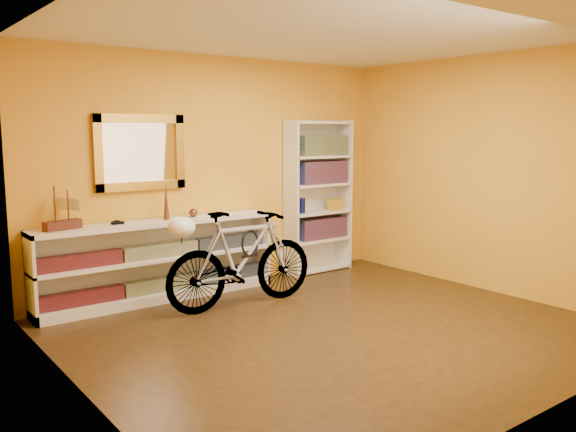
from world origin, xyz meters
TOP-DOWN VIEW (x-y plane):
  - floor at (0.00, 0.00)m, footprint 4.50×4.00m
  - ceiling at (0.00, 0.00)m, footprint 4.50×4.00m
  - back_wall at (0.00, 2.00)m, footprint 4.50×0.01m
  - left_wall at (-2.25, 0.00)m, footprint 0.01×4.00m
  - right_wall at (2.25, 0.00)m, footprint 0.01×4.00m
  - gilt_mirror at (-0.95, 1.97)m, footprint 0.98×0.06m
  - wall_socket at (0.90, 1.99)m, footprint 0.09×0.02m
  - console_unit at (-0.84, 1.81)m, footprint 2.60×0.35m
  - cd_row_lower at (-0.84, 1.79)m, footprint 2.50×0.13m
  - cd_row_upper at (-0.84, 1.79)m, footprint 2.50×0.13m
  - model_ship at (-1.82, 1.81)m, footprint 0.37×0.21m
  - toy_car at (-1.28, 1.81)m, footprint 0.00×0.00m
  - bronze_ornament at (-0.75, 1.81)m, footprint 0.06×0.06m
  - decorative_orb at (-0.44, 1.81)m, footprint 0.09×0.09m
  - bookcase at (1.34, 1.84)m, footprint 0.90×0.30m
  - book_row_a at (1.39, 1.84)m, footprint 0.70×0.22m
  - book_row_b at (1.39, 1.84)m, footprint 0.70×0.22m
  - book_row_c at (1.39, 1.84)m, footprint 0.70×0.22m
  - travel_mug at (1.07, 1.82)m, footprint 0.08×0.08m
  - red_tin at (1.14, 1.87)m, footprint 0.16×0.16m
  - yellow_bag at (1.59, 1.80)m, footprint 0.20×0.15m
  - bicycle at (-0.28, 1.10)m, footprint 0.53×1.71m
  - helmet at (-0.93, 1.14)m, footprint 0.26×0.25m
  - u_lock at (-0.18, 1.10)m, footprint 0.21×0.02m

SIDE VIEW (x-z plane):
  - floor at x=0.00m, z-range -0.01..0.00m
  - cd_row_lower at x=-0.84m, z-range 0.10..0.24m
  - wall_socket at x=0.90m, z-range 0.21..0.29m
  - console_unit at x=-0.84m, z-range 0.00..0.85m
  - bicycle at x=-0.28m, z-range 0.00..0.99m
  - cd_row_upper at x=-0.84m, z-range 0.47..0.60m
  - book_row_a at x=1.39m, z-range 0.42..0.68m
  - u_lock at x=-0.18m, z-range 0.54..0.75m
  - yellow_bag at x=1.59m, z-range 0.77..0.91m
  - toy_car at x=-1.28m, z-range 0.85..0.85m
  - travel_mug at x=1.07m, z-range 0.77..0.96m
  - helmet at x=-0.93m, z-range 0.77..0.97m
  - decorative_orb at x=-0.44m, z-range 0.85..0.94m
  - bookcase at x=1.34m, z-range 0.00..1.90m
  - bronze_ornament at x=-0.75m, z-range 0.85..1.22m
  - model_ship at x=-1.82m, z-range 0.85..1.27m
  - book_row_b at x=1.39m, z-range 1.11..1.40m
  - back_wall at x=0.00m, z-range 0.00..2.60m
  - left_wall at x=-2.25m, z-range 0.00..2.60m
  - right_wall at x=2.25m, z-range 0.00..2.60m
  - gilt_mirror at x=-0.95m, z-range 1.16..1.94m
  - red_tin at x=1.14m, z-range 1.46..1.64m
  - book_row_c at x=1.39m, z-range 1.46..1.71m
  - ceiling at x=0.00m, z-range 2.60..2.61m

